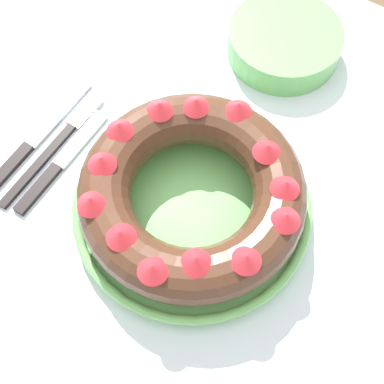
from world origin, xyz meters
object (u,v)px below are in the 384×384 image
at_px(bundt_cake, 192,191).
at_px(fork, 59,141).
at_px(serving_knife, 27,148).
at_px(side_bowl, 284,42).
at_px(cake_knife, 56,168).
at_px(serving_dish, 192,208).

bearing_deg(bundt_cake, fork, -177.69).
xyz_separation_m(serving_knife, side_bowl, (0.22, 0.34, 0.02)).
distance_m(cake_knife, side_bowl, 0.38).
relative_size(serving_dish, bundt_cake, 1.10).
relative_size(bundt_cake, fork, 1.34).
bearing_deg(serving_dish, fork, -177.63).
height_order(cake_knife, side_bowl, side_bowl).
bearing_deg(side_bowl, serving_dish, -84.59).
relative_size(serving_dish, cake_knife, 1.67).
height_order(bundt_cake, cake_knife, bundt_cake).
distance_m(bundt_cake, cake_knife, 0.20).
bearing_deg(serving_dish, side_bowl, 95.41).
xyz_separation_m(serving_dish, serving_knife, (-0.25, -0.04, -0.01)).
bearing_deg(cake_knife, serving_dish, 10.95).
height_order(serving_dish, serving_knife, serving_dish).
xyz_separation_m(serving_dish, side_bowl, (-0.03, 0.30, 0.01)).
relative_size(serving_knife, side_bowl, 1.39).
distance_m(bundt_cake, serving_knife, 0.26).
bearing_deg(side_bowl, bundt_cake, -84.60).
bearing_deg(serving_knife, side_bowl, 58.37).
relative_size(serving_knife, cake_knife, 1.29).
xyz_separation_m(serving_dish, fork, (-0.21, -0.01, -0.01)).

